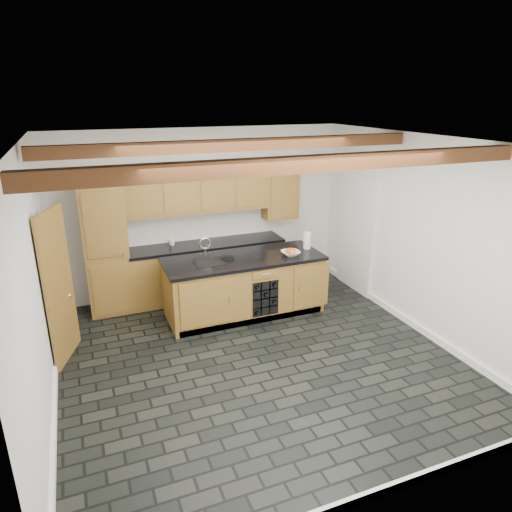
% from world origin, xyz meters
% --- Properties ---
extents(ground, '(5.00, 5.00, 0.00)m').
position_xyz_m(ground, '(0.00, 0.00, 0.00)').
color(ground, black).
rests_on(ground, ground).
extents(room_shell, '(5.01, 5.00, 5.00)m').
position_xyz_m(room_shell, '(-0.09, 0.53, 1.53)').
color(room_shell, white).
rests_on(room_shell, ground).
extents(back_cabinetry, '(3.65, 0.62, 2.20)m').
position_xyz_m(back_cabinetry, '(-0.38, 2.24, 0.98)').
color(back_cabinetry, olive).
rests_on(back_cabinetry, ground).
extents(island, '(2.48, 0.96, 0.93)m').
position_xyz_m(island, '(0.31, 1.28, 0.46)').
color(island, olive).
rests_on(island, ground).
extents(faucet, '(0.45, 0.40, 0.34)m').
position_xyz_m(faucet, '(-0.25, 1.33, 0.96)').
color(faucet, black).
rests_on(faucet, island).
extents(kitchen_scale, '(0.18, 0.12, 0.06)m').
position_xyz_m(kitchen_scale, '(0.05, 1.33, 0.96)').
color(kitchen_scale, black).
rests_on(kitchen_scale, island).
extents(fruit_bowl, '(0.29, 0.29, 0.07)m').
position_xyz_m(fruit_bowl, '(1.02, 1.12, 0.96)').
color(fruit_bowl, white).
rests_on(fruit_bowl, island).
extents(fruit_cluster, '(0.16, 0.17, 0.07)m').
position_xyz_m(fruit_cluster, '(1.02, 1.12, 1.00)').
color(fruit_cluster, '#B52718').
rests_on(fruit_cluster, fruit_bowl).
extents(paper_towel, '(0.12, 0.12, 0.27)m').
position_xyz_m(paper_towel, '(1.42, 1.33, 1.07)').
color(paper_towel, white).
rests_on(paper_towel, island).
extents(mug, '(0.12, 0.12, 0.10)m').
position_xyz_m(mug, '(-0.59, 2.30, 0.98)').
color(mug, white).
rests_on(mug, back_cabinetry).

